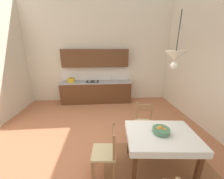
% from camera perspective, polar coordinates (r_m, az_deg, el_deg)
% --- Properties ---
extents(ground_plane, '(6.49, 6.41, 0.10)m').
position_cam_1_polar(ground_plane, '(3.54, -5.13, -22.32)').
color(ground_plane, '#B7704C').
extents(wall_back, '(6.49, 0.12, 4.12)m').
position_cam_1_polar(wall_back, '(5.69, -5.48, 15.80)').
color(wall_back, silver).
rests_on(wall_back, ground_plane).
extents(area_rug, '(2.10, 1.60, 0.01)m').
position_cam_1_polar(area_rug, '(3.04, 20.06, -30.36)').
color(area_rug, '#8F5C39').
rests_on(area_rug, ground_plane).
extents(kitchen_cabinetry, '(2.92, 0.63, 2.20)m').
position_cam_1_polar(kitchen_cabinetry, '(5.53, -7.01, 3.11)').
color(kitchen_cabinetry, '#56331C').
rests_on(kitchen_cabinetry, ground_plane).
extents(dining_table, '(1.31, 0.99, 0.75)m').
position_cam_1_polar(dining_table, '(2.70, 20.56, -20.03)').
color(dining_table, '#56331C').
rests_on(dining_table, ground_plane).
extents(dining_chair_tv_side, '(0.45, 0.45, 0.93)m').
position_cam_1_polar(dining_chair_tv_side, '(2.59, -2.60, -25.59)').
color(dining_chair_tv_side, '#D1BC89').
rests_on(dining_chair_tv_side, ground_plane).
extents(dining_chair_kitchen_side, '(0.49, 0.49, 0.93)m').
position_cam_1_polar(dining_chair_kitchen_side, '(3.45, 13.88, -13.87)').
color(dining_chair_kitchen_side, '#D1BC89').
rests_on(dining_chair_kitchen_side, ground_plane).
extents(fruit_bowl, '(0.30, 0.30, 0.12)m').
position_cam_1_polar(fruit_bowl, '(2.60, 20.67, -16.28)').
color(fruit_bowl, '#4C7F5B').
rests_on(fruit_bowl, dining_table).
extents(pendant_lamp, '(0.32, 0.32, 0.80)m').
position_cam_1_polar(pendant_lamp, '(2.19, 26.03, 12.84)').
color(pendant_lamp, black).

